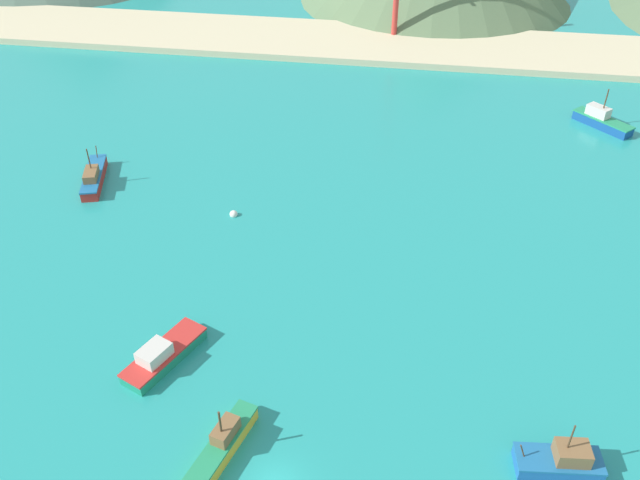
# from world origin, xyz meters

# --- Properties ---
(ground) EXTENTS (260.00, 280.00, 0.50)m
(ground) POSITION_xyz_m (0.00, 30.00, -0.25)
(ground) COLOR teal
(fishing_boat_0) EXTENTS (4.45, 9.88, 4.88)m
(fishing_boat_0) POSITION_xyz_m (-4.86, 1.87, 0.91)
(fishing_boat_0) COLOR gold
(fishing_boat_0) RESTS_ON ground
(fishing_boat_1) EXTENTS (6.19, 9.36, 2.50)m
(fishing_boat_1) POSITION_xyz_m (-12.98, 11.01, 0.88)
(fishing_boat_1) COLOR #198466
(fishing_boat_1) RESTS_ON ground
(fishing_boat_4) EXTENTS (8.28, 8.23, 5.98)m
(fishing_boat_4) POSITION_xyz_m (36.06, 67.36, 1.07)
(fishing_boat_4) COLOR #14478C
(fishing_boat_4) RESTS_ON ground
(fishing_boat_6) EXTENTS (4.90, 10.10, 5.28)m
(fishing_boat_6) POSITION_xyz_m (-32.89, 39.93, 0.93)
(fishing_boat_6) COLOR red
(fishing_boat_6) RESTS_ON ground
(fishing_boat_7) EXTENTS (7.01, 3.36, 5.37)m
(fishing_boat_7) POSITION_xyz_m (22.11, 4.94, 1.01)
(fishing_boat_7) COLOR #1E5BA8
(fishing_boat_7) RESTS_ON ground
(buoy_0) EXTENTS (0.99, 0.99, 0.99)m
(buoy_0) POSITION_xyz_m (-12.78, 35.45, 0.17)
(buoy_0) COLOR silver
(buoy_0) RESTS_ON ground
(beach_strip) EXTENTS (247.00, 20.71, 1.20)m
(beach_strip) POSITION_xyz_m (0.00, 95.68, 0.60)
(beach_strip) COLOR beige
(beach_strip) RESTS_ON ground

